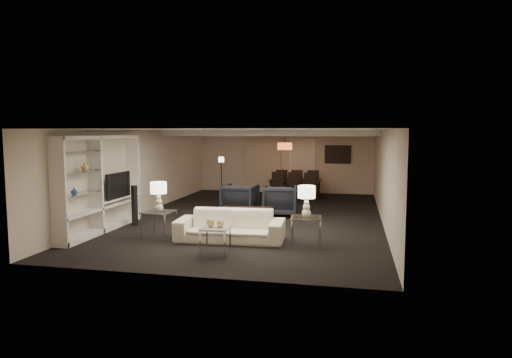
{
  "coord_description": "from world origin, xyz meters",
  "views": [
    {
      "loc": [
        2.71,
        -12.61,
        2.46
      ],
      "look_at": [
        0.0,
        0.0,
        1.1
      ],
      "focal_mm": 32.0,
      "sensor_mm": 36.0,
      "label": 1
    }
  ],
  "objects_px": {
    "side_table_right": "(306,231)",
    "vase_blue": "(74,191)",
    "chair_fl": "(282,182)",
    "coffee_table": "(247,218)",
    "floor_speaker": "(135,206)",
    "marble_table": "(216,241)",
    "table_lamp_left": "(159,197)",
    "floor_lamp": "(221,176)",
    "chair_nl": "(276,186)",
    "vase_amber": "(85,167)",
    "chair_fr": "(313,183)",
    "table_lamp_right": "(306,201)",
    "chair_fm": "(297,182)",
    "dining_table": "(295,189)",
    "armchair_left": "(240,199)",
    "sofa": "(230,226)",
    "chair_nr": "(310,187)",
    "armchair_right": "(280,201)",
    "chair_nm": "(293,186)",
    "pendant_light": "(285,146)"
  },
  "relations": [
    {
      "from": "side_table_right",
      "to": "vase_blue",
      "type": "xyz_separation_m",
      "value": [
        -5.05,
        -0.77,
        0.83
      ]
    },
    {
      "from": "chair_fl",
      "to": "coffee_table",
      "type": "bearing_deg",
      "value": 83.58
    },
    {
      "from": "floor_speaker",
      "to": "chair_fl",
      "type": "height_order",
      "value": "floor_speaker"
    },
    {
      "from": "marble_table",
      "to": "chair_fl",
      "type": "xyz_separation_m",
      "value": [
        -0.03,
        8.79,
        0.22
      ]
    },
    {
      "from": "side_table_right",
      "to": "chair_fl",
      "type": "relative_size",
      "value": 0.67
    },
    {
      "from": "table_lamp_left",
      "to": "floor_lamp",
      "type": "xyz_separation_m",
      "value": [
        -0.59,
        7.08,
        -0.22
      ]
    },
    {
      "from": "marble_table",
      "to": "chair_nl",
      "type": "height_order",
      "value": "chair_nl"
    },
    {
      "from": "vase_amber",
      "to": "coffee_table",
      "type": "bearing_deg",
      "value": 30.13
    },
    {
      "from": "chair_nl",
      "to": "chair_fr",
      "type": "height_order",
      "value": "same"
    },
    {
      "from": "table_lamp_right",
      "to": "chair_fm",
      "type": "relative_size",
      "value": 0.69
    },
    {
      "from": "dining_table",
      "to": "armchair_left",
      "type": "bearing_deg",
      "value": -108.05
    },
    {
      "from": "sofa",
      "to": "vase_blue",
      "type": "xyz_separation_m",
      "value": [
        -3.35,
        -0.77,
        0.79
      ]
    },
    {
      "from": "dining_table",
      "to": "chair_nr",
      "type": "xyz_separation_m",
      "value": [
        0.6,
        -0.65,
        0.16
      ]
    },
    {
      "from": "armchair_right",
      "to": "vase_amber",
      "type": "xyz_separation_m",
      "value": [
        -3.95,
        -3.64,
        1.21
      ]
    },
    {
      "from": "armchair_right",
      "to": "sofa",
      "type": "bearing_deg",
      "value": 73.66
    },
    {
      "from": "table_lamp_left",
      "to": "table_lamp_right",
      "type": "height_order",
      "value": "same"
    },
    {
      "from": "table_lamp_left",
      "to": "chair_nl",
      "type": "bearing_deg",
      "value": 75.34
    },
    {
      "from": "table_lamp_left",
      "to": "chair_fm",
      "type": "xyz_separation_m",
      "value": [
        2.27,
        7.69,
        -0.46
      ]
    },
    {
      "from": "table_lamp_left",
      "to": "armchair_left",
      "type": "bearing_deg",
      "value": 71.57
    },
    {
      "from": "vase_blue",
      "to": "floor_lamp",
      "type": "bearing_deg",
      "value": 82.33
    },
    {
      "from": "dining_table",
      "to": "chair_nm",
      "type": "xyz_separation_m",
      "value": [
        0.0,
        -0.65,
        0.16
      ]
    },
    {
      "from": "chair_nr",
      "to": "vase_blue",
      "type": "bearing_deg",
      "value": -123.73
    },
    {
      "from": "side_table_right",
      "to": "chair_nm",
      "type": "distance_m",
      "value": 6.49
    },
    {
      "from": "vase_blue",
      "to": "chair_nl",
      "type": "height_order",
      "value": "vase_blue"
    },
    {
      "from": "armchair_left",
      "to": "table_lamp_right",
      "type": "distance_m",
      "value": 4.05
    },
    {
      "from": "side_table_right",
      "to": "chair_fl",
      "type": "distance_m",
      "value": 7.88
    },
    {
      "from": "sofa",
      "to": "side_table_right",
      "type": "relative_size",
      "value": 3.64
    },
    {
      "from": "armchair_left",
      "to": "vase_amber",
      "type": "height_order",
      "value": "vase_amber"
    },
    {
      "from": "table_lamp_left",
      "to": "floor_lamp",
      "type": "distance_m",
      "value": 7.11
    },
    {
      "from": "armchair_right",
      "to": "floor_lamp",
      "type": "distance_m",
      "value": 4.77
    },
    {
      "from": "sofa",
      "to": "table_lamp_left",
      "type": "distance_m",
      "value": 1.8
    },
    {
      "from": "chair_nm",
      "to": "chair_nr",
      "type": "bearing_deg",
      "value": 3.26
    },
    {
      "from": "marble_table",
      "to": "chair_nm",
      "type": "xyz_separation_m",
      "value": [
        0.57,
        7.49,
        0.22
      ]
    },
    {
      "from": "floor_speaker",
      "to": "floor_lamp",
      "type": "height_order",
      "value": "floor_lamp"
    },
    {
      "from": "chair_nl",
      "to": "table_lamp_right",
      "type": "bearing_deg",
      "value": -70.2
    },
    {
      "from": "coffee_table",
      "to": "vase_amber",
      "type": "height_order",
      "value": "vase_amber"
    },
    {
      "from": "table_lamp_right",
      "to": "chair_nl",
      "type": "distance_m",
      "value": 6.63
    },
    {
      "from": "chair_nl",
      "to": "chair_fl",
      "type": "bearing_deg",
      "value": 94.64
    },
    {
      "from": "chair_nl",
      "to": "chair_nm",
      "type": "xyz_separation_m",
      "value": [
        0.6,
        0.0,
        0.0
      ]
    },
    {
      "from": "vase_blue",
      "to": "chair_nl",
      "type": "bearing_deg",
      "value": 65.14
    },
    {
      "from": "table_lamp_right",
      "to": "armchair_left",
      "type": "bearing_deg",
      "value": 124.88
    },
    {
      "from": "pendant_light",
      "to": "chair_nm",
      "type": "distance_m",
      "value": 1.46
    },
    {
      "from": "coffee_table",
      "to": "marble_table",
      "type": "height_order",
      "value": "marble_table"
    },
    {
      "from": "side_table_right",
      "to": "dining_table",
      "type": "height_order",
      "value": "dining_table"
    },
    {
      "from": "armchair_left",
      "to": "chair_nl",
      "type": "bearing_deg",
      "value": -96.61
    },
    {
      "from": "floor_lamp",
      "to": "table_lamp_left",
      "type": "bearing_deg",
      "value": -85.23
    },
    {
      "from": "pendant_light",
      "to": "chair_nl",
      "type": "xyz_separation_m",
      "value": [
        -0.29,
        -0.05,
        -1.43
      ]
    },
    {
      "from": "dining_table",
      "to": "chair_fr",
      "type": "distance_m",
      "value": 0.9
    },
    {
      "from": "vase_amber",
      "to": "chair_fr",
      "type": "distance_m",
      "value": 9.29
    },
    {
      "from": "dining_table",
      "to": "table_lamp_right",
      "type": "bearing_deg",
      "value": -81.53
    }
  ]
}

